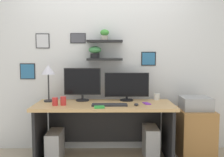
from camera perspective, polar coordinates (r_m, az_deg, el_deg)
back_wall_assembly at (r=3.70m, az=-1.68°, el=4.89°), size 4.40×0.24×2.70m
desk at (r=3.42m, az=-1.70°, el=-8.80°), size 1.79×0.68×0.75m
monitor_left at (r=3.52m, az=-6.62°, el=-1.08°), size 0.50×0.18×0.45m
monitor_right at (r=3.51m, az=3.31°, el=-1.71°), size 0.61×0.18×0.38m
keyboard at (r=3.19m, az=-0.57°, el=-5.89°), size 0.44×0.14×0.02m
computer_mouse at (r=3.20m, az=5.45°, el=-5.79°), size 0.06×0.09×0.03m
desk_lamp at (r=3.52m, az=-14.05°, el=1.35°), size 0.18×0.18×0.50m
cell_phone at (r=3.33m, az=7.78°, el=-5.55°), size 0.10×0.15×0.01m
coffee_mug at (r=3.64m, az=9.93°, el=-4.02°), size 0.08×0.08×0.09m
pen_cup at (r=3.27m, az=-12.61°, el=-5.03°), size 0.07×0.07×0.10m
scissors_tray at (r=3.05m, az=-2.85°, el=-6.39°), size 0.13×0.09×0.02m
water_cup at (r=3.26m, az=-10.82°, el=-4.93°), size 0.07×0.07×0.11m
drawer_cabinet at (r=3.69m, az=17.98°, el=-11.56°), size 0.44×0.50×0.65m
printer at (r=3.60m, az=18.16°, el=-5.29°), size 0.38×0.34×0.17m
computer_tower_left at (r=3.52m, az=-12.61°, el=-14.49°), size 0.18×0.40×0.39m
computer_tower_right at (r=3.54m, az=8.62°, el=-13.95°), size 0.18×0.40×0.43m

